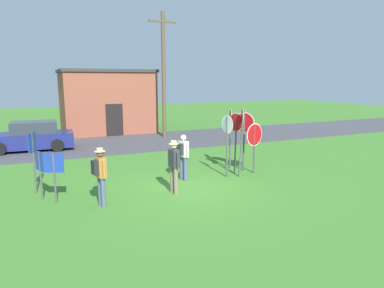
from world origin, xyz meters
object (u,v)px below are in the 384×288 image
(stop_sign_center_cluster, at_px, (242,132))
(person_with_sunhat, at_px, (183,154))
(stop_sign_far_back, at_px, (230,129))
(info_panel_middle, at_px, (33,152))
(person_in_teal, at_px, (100,173))
(stop_sign_leaning_right, at_px, (254,139))
(info_panel_leftmost, at_px, (40,167))
(person_in_dark_shirt, at_px, (174,164))
(info_panel_rightmost, at_px, (54,169))
(utility_pole, at_px, (164,73))
(stop_sign_nearest, at_px, (244,131))
(stop_sign_leaning_left, at_px, (227,136))
(parked_car_on_street, at_px, (31,137))
(stop_sign_low_front, at_px, (236,132))

(stop_sign_center_cluster, xyz_separation_m, person_with_sunhat, (-2.18, 0.49, -0.76))
(stop_sign_far_back, relative_size, info_panel_middle, 1.24)
(stop_sign_center_cluster, relative_size, person_in_teal, 1.51)
(stop_sign_leaning_right, bearing_deg, info_panel_leftmost, 179.84)
(person_in_dark_shirt, height_order, info_panel_rightmost, person_in_dark_shirt)
(utility_pole, relative_size, person_with_sunhat, 4.60)
(stop_sign_center_cluster, distance_m, info_panel_rightmost, 6.66)
(stop_sign_center_cluster, distance_m, person_in_teal, 5.56)
(stop_sign_nearest, bearing_deg, stop_sign_leaning_left, -153.96)
(parked_car_on_street, bearing_deg, person_in_teal, -79.12)
(info_panel_leftmost, bearing_deg, parked_car_on_street, 92.16)
(stop_sign_leaning_left, relative_size, person_with_sunhat, 1.40)
(stop_sign_low_front, xyz_separation_m, info_panel_middle, (-7.23, 0.56, -0.26))
(stop_sign_nearest, bearing_deg, person_with_sunhat, -175.58)
(parked_car_on_street, xyz_separation_m, stop_sign_center_cluster, (7.32, -8.88, 1.05))
(stop_sign_leaning_right, distance_m, info_panel_rightmost, 7.41)
(person_with_sunhat, bearing_deg, stop_sign_leaning_left, -10.77)
(info_panel_leftmost, bearing_deg, info_panel_middle, 102.47)
(info_panel_rightmost, bearing_deg, utility_pole, 55.33)
(parked_car_on_street, distance_m, person_in_teal, 10.09)
(stop_sign_low_front, relative_size, info_panel_middle, 1.20)
(stop_sign_leaning_right, relative_size, person_with_sunhat, 1.18)
(person_in_dark_shirt, relative_size, info_panel_rightmost, 1.12)
(stop_sign_low_front, relative_size, stop_sign_far_back, 0.97)
(stop_sign_leaning_right, bearing_deg, stop_sign_low_front, 160.11)
(utility_pole, height_order, person_in_dark_shirt, utility_pole)
(stop_sign_nearest, distance_m, info_panel_leftmost, 7.59)
(stop_sign_leaning_right, bearing_deg, stop_sign_nearest, 115.67)
(parked_car_on_street, distance_m, info_panel_rightmost, 9.13)
(stop_sign_center_cluster, xyz_separation_m, info_panel_middle, (-7.17, 1.08, -0.36))
(parked_car_on_street, distance_m, stop_sign_far_back, 10.78)
(parked_car_on_street, bearing_deg, person_in_dark_shirt, -66.13)
(stop_sign_center_cluster, height_order, info_panel_leftmost, stop_sign_center_cluster)
(utility_pole, xyz_separation_m, stop_sign_far_back, (-0.28, -8.88, -2.40))
(stop_sign_nearest, xyz_separation_m, person_in_teal, (-5.97, -1.72, -0.64))
(utility_pole, height_order, person_with_sunhat, utility_pole)
(parked_car_on_street, height_order, info_panel_rightmost, info_panel_rightmost)
(info_panel_middle, bearing_deg, stop_sign_far_back, 1.49)
(person_in_teal, xyz_separation_m, info_panel_rightmost, (-1.21, 0.81, 0.05))
(utility_pole, distance_m, stop_sign_center_cluster, 10.43)
(utility_pole, relative_size, info_panel_rightmost, 5.01)
(person_with_sunhat, bearing_deg, info_panel_rightmost, -170.97)
(info_panel_leftmost, distance_m, info_panel_rightmost, 0.63)
(stop_sign_leaning_right, bearing_deg, stop_sign_leaning_left, -175.94)
(parked_car_on_street, relative_size, stop_sign_leaning_left, 1.85)
(person_with_sunhat, bearing_deg, stop_sign_far_back, 17.70)
(stop_sign_nearest, relative_size, stop_sign_leaning_left, 1.01)
(stop_sign_nearest, xyz_separation_m, stop_sign_low_front, (-0.49, -0.18, -0.02))
(stop_sign_center_cluster, bearing_deg, person_in_teal, -169.31)
(stop_sign_leaning_right, bearing_deg, stop_sign_far_back, 116.54)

